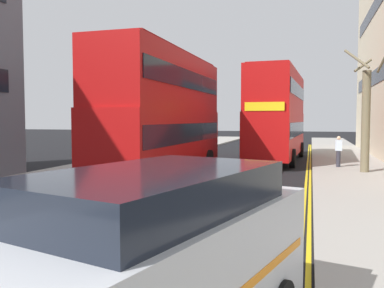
# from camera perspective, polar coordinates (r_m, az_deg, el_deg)

# --- Properties ---
(sidewalk_right) EXTENTS (4.00, 80.00, 0.14)m
(sidewalk_right) POSITION_cam_1_polar(r_m,az_deg,el_deg) (18.71, 22.58, -4.72)
(sidewalk_right) COLOR #9E9991
(sidewalk_right) RESTS_ON ground
(sidewalk_left) EXTENTS (4.00, 80.00, 0.14)m
(sidewalk_left) POSITION_cam_1_polar(r_m,az_deg,el_deg) (21.55, -14.33, -3.51)
(sidewalk_left) COLOR #9E9991
(sidewalk_left) RESTS_ON ground
(kerb_line_outer) EXTENTS (0.10, 56.00, 0.01)m
(kerb_line_outer) POSITION_cam_1_polar(r_m,az_deg,el_deg) (16.62, 16.09, -5.82)
(kerb_line_outer) COLOR yellow
(kerb_line_outer) RESTS_ON ground
(kerb_line_inner) EXTENTS (0.10, 56.00, 0.01)m
(kerb_line_inner) POSITION_cam_1_polar(r_m,az_deg,el_deg) (16.62, 15.54, -5.81)
(kerb_line_inner) COLOR yellow
(kerb_line_inner) RESTS_ON ground
(double_decker_bus_away) EXTENTS (2.89, 10.83, 5.64)m
(double_decker_bus_away) POSITION_cam_1_polar(r_m,az_deg,el_deg) (18.62, -4.01, 4.64)
(double_decker_bus_away) COLOR #B20F0F
(double_decker_bus_away) RESTS_ON ground
(double_decker_bus_oncoming) EXTENTS (3.14, 10.90, 5.64)m
(double_decker_bus_oncoming) POSITION_cam_1_polar(r_m,az_deg,el_deg) (26.35, 11.82, 4.22)
(double_decker_bus_oncoming) COLOR #B20F0F
(double_decker_bus_oncoming) RESTS_ON ground
(taxi_minivan) EXTENTS (3.05, 5.13, 2.12)m
(taxi_minivan) POSITION_cam_1_polar(r_m,az_deg,el_deg) (4.36, -7.18, -17.75)
(taxi_minivan) COLOR silver
(taxi_minivan) RESTS_ON ground
(pedestrian_far) EXTENTS (0.34, 0.22, 1.62)m
(pedestrian_far) POSITION_cam_1_polar(r_m,az_deg,el_deg) (22.88, 19.71, -0.90)
(pedestrian_far) COLOR #2D2D38
(pedestrian_far) RESTS_ON sidewalk_right
(street_tree_near) EXTENTS (2.03, 2.00, 5.92)m
(street_tree_near) POSITION_cam_1_polar(r_m,az_deg,el_deg) (21.06, 23.05, 3.52)
(street_tree_near) COLOR #6B6047
(street_tree_near) RESTS_ON sidewalk_right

